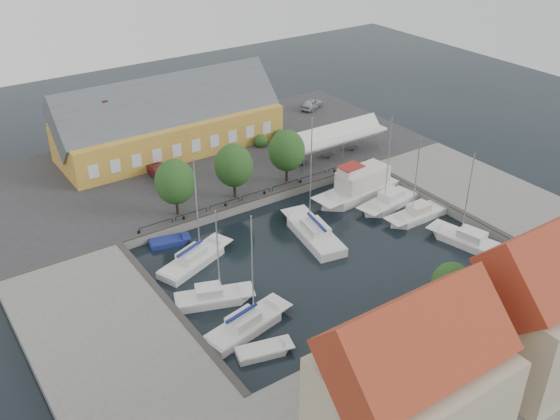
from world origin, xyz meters
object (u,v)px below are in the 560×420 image
object	(u,v)px
car_silver	(312,104)
launch_nw	(169,243)
east_boat_c	(468,242)
warehouse	(164,124)
east_boat_a	(389,203)
center_sailboat	(314,234)
west_boat_a	(195,261)
tent_canopy	(335,136)
car_red	(161,173)
east_boat_b	(416,216)
west_boat_d	(247,327)
west_boat_c	(212,299)
launch_sw	(263,352)
trawler	(359,188)

from	to	relation	value
car_silver	launch_nw	bearing A→B (deg)	97.18
car_silver	east_boat_c	world-z (taller)	east_boat_c
warehouse	east_boat_a	xyz separation A→B (m)	(14.75, -26.08, -4.17)
center_sailboat	west_boat_a	xyz separation A→B (m)	(-12.22, 2.68, -0.09)
tent_canopy	car_red	size ratio (longest dim) A/B	2.93
tent_canopy	car_silver	bearing A→B (deg)	62.62
car_red	east_boat_b	size ratio (longest dim) A/B	0.47
tent_canopy	west_boat_d	world-z (taller)	west_boat_d
east_boat_a	west_boat_c	xyz separation A→B (m)	(-24.72, -4.27, -0.00)
car_red	east_boat_c	xyz separation A→B (m)	(20.14, -28.85, -1.53)
east_boat_c	launch_sw	bearing A→B (deg)	-175.97
west_boat_c	launch_sw	size ratio (longest dim) A/B	2.02
car_silver	launch_nw	distance (m)	39.58
car_red	east_boat_b	xyz separation A→B (m)	(19.55, -22.21, -1.52)
tent_canopy	east_boat_c	bearing A→B (deg)	-92.02
warehouse	launch_nw	bearing A→B (deg)	-114.76
trawler	east_boat_a	world-z (taller)	east_boat_a
launch_sw	launch_nw	world-z (taller)	launch_sw
warehouse	west_boat_c	size ratio (longest dim) A/B	2.95
warehouse	west_boat_c	bearing A→B (deg)	-108.19
warehouse	east_boat_a	distance (m)	30.25
east_boat_c	west_boat_a	distance (m)	27.29
warehouse	car_red	world-z (taller)	warehouse
warehouse	car_silver	size ratio (longest dim) A/B	6.42
east_boat_c	car_silver	bearing A→B (deg)	77.10
tent_canopy	east_boat_a	xyz separation A→B (m)	(-1.85, -12.22, -3.42)
east_boat_c	west_boat_d	world-z (taller)	west_boat_d
center_sailboat	east_boat_b	xyz separation A→B (m)	(11.50, -3.07, -0.10)
car_red	launch_sw	xyz separation A→B (m)	(-5.48, -30.65, -1.70)
east_boat_a	west_boat_c	world-z (taller)	east_boat_a
warehouse	car_red	bearing A→B (deg)	-119.42
car_red	trawler	size ratio (longest dim) A/B	0.42
center_sailboat	west_boat_a	distance (m)	12.51
launch_sw	center_sailboat	bearing A→B (deg)	40.41
east_boat_a	east_boat_c	bearing A→B (deg)	-84.29
launch_nw	west_boat_c	bearing A→B (deg)	-94.93
tent_canopy	west_boat_c	size ratio (longest dim) A/B	1.45
car_red	launch_sw	world-z (taller)	car_red
warehouse	launch_nw	distance (m)	22.02
center_sailboat	west_boat_d	distance (m)	15.55
tent_canopy	east_boat_b	bearing A→B (deg)	-94.96
warehouse	west_boat_d	xyz separation A→B (m)	(-9.43, -35.17, -4.16)
tent_canopy	launch_nw	distance (m)	26.52
warehouse	car_red	xyz separation A→B (m)	(-4.34, -7.70, -2.64)
west_boat_d	launch_nw	xyz separation A→B (m)	(0.38, 15.57, -0.18)
warehouse	east_boat_c	bearing A→B (deg)	-66.62
warehouse	car_red	distance (m)	9.23
west_boat_d	east_boat_c	bearing A→B (deg)	-3.13
west_boat_c	launch_sw	xyz separation A→B (m)	(0.14, -8.01, -0.17)
car_red	launch_sw	size ratio (longest dim) A/B	0.99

